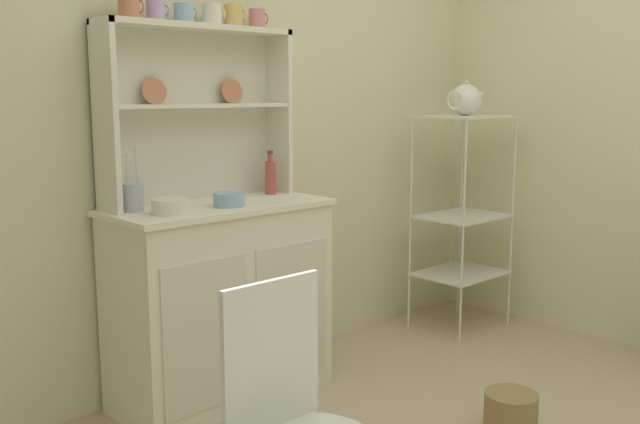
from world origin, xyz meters
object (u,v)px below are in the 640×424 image
(bowl_mixing_large, at_px, (170,206))
(floor_basket, at_px, (511,413))
(cup_terracotta_0, at_px, (129,7))
(bakers_rack, at_px, (462,200))
(hutch_cabinet, at_px, (221,300))
(hutch_shelf_unit, at_px, (194,101))
(utensil_jar, at_px, (133,197))
(porcelain_teapot, at_px, (466,100))
(wire_chair, at_px, (292,414))
(jam_bottle, at_px, (270,176))

(bowl_mixing_large, bearing_deg, floor_basket, -47.33)
(cup_terracotta_0, bearing_deg, bakers_rack, -7.99)
(hutch_cabinet, height_order, hutch_shelf_unit, hutch_shelf_unit)
(utensil_jar, relative_size, porcelain_teapot, 0.97)
(wire_chair, bearing_deg, cup_terracotta_0, 92.00)
(wire_chair, bearing_deg, floor_basket, 20.79)
(wire_chair, relative_size, utensil_jar, 3.37)
(floor_basket, height_order, bowl_mixing_large, bowl_mixing_large)
(jam_bottle, height_order, utensil_jar, utensil_jar)
(bowl_mixing_large, distance_m, utensil_jar, 0.17)
(bakers_rack, relative_size, bowl_mixing_large, 8.07)
(cup_terracotta_0, bearing_deg, jam_bottle, -3.12)
(utensil_jar, bearing_deg, jam_bottle, 0.70)
(hutch_cabinet, height_order, wire_chair, hutch_cabinet)
(hutch_cabinet, xyz_separation_m, bakers_rack, (1.54, -0.14, 0.29))
(bakers_rack, bearing_deg, wire_chair, -154.25)
(hutch_shelf_unit, relative_size, jam_bottle, 4.42)
(wire_chair, xyz_separation_m, cup_terracotta_0, (0.30, 1.29, 1.12))
(cup_terracotta_0, bearing_deg, hutch_cabinet, -21.57)
(floor_basket, bearing_deg, cup_terracotta_0, 128.51)
(utensil_jar, height_order, porcelain_teapot, porcelain_teapot)
(bakers_rack, xyz_separation_m, utensil_jar, (-1.89, 0.21, 0.18))
(jam_bottle, relative_size, porcelain_teapot, 0.77)
(hutch_shelf_unit, height_order, wire_chair, hutch_shelf_unit)
(bakers_rack, distance_m, jam_bottle, 1.22)
(bakers_rack, bearing_deg, porcelain_teapot, 180.00)
(hutch_shelf_unit, distance_m, cup_terracotta_0, 0.48)
(wire_chair, distance_m, floor_basket, 1.31)
(hutch_cabinet, distance_m, bowl_mixing_large, 0.53)
(hutch_shelf_unit, bearing_deg, bowl_mixing_large, -139.44)
(hutch_cabinet, height_order, bowl_mixing_large, bowl_mixing_large)
(floor_basket, height_order, cup_terracotta_0, cup_terracotta_0)
(jam_bottle, bearing_deg, bowl_mixing_large, -165.71)
(wire_chair, height_order, jam_bottle, jam_bottle)
(hutch_shelf_unit, relative_size, cup_terracotta_0, 9.30)
(hutch_cabinet, xyz_separation_m, bowl_mixing_large, (-0.28, -0.07, 0.44))
(hutch_shelf_unit, bearing_deg, floor_basket, -62.83)
(bowl_mixing_large, xyz_separation_m, utensil_jar, (-0.07, 0.15, 0.03))
(wire_chair, distance_m, cup_terracotta_0, 1.74)
(cup_terracotta_0, relative_size, bowl_mixing_large, 0.64)
(bakers_rack, bearing_deg, cup_terracotta_0, 172.01)
(bakers_rack, bearing_deg, jam_bottle, 169.35)
(hutch_cabinet, height_order, porcelain_teapot, porcelain_teapot)
(porcelain_teapot, bearing_deg, jam_bottle, 169.34)
(porcelain_teapot, bearing_deg, bakers_rack, 0.00)
(cup_terracotta_0, height_order, bowl_mixing_large, cup_terracotta_0)
(cup_terracotta_0, relative_size, jam_bottle, 0.48)
(floor_basket, xyz_separation_m, porcelain_teapot, (0.91, 0.91, 1.20))
(bakers_rack, xyz_separation_m, wire_chair, (-2.15, -1.03, -0.21))
(cup_terracotta_0, height_order, utensil_jar, cup_terracotta_0)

